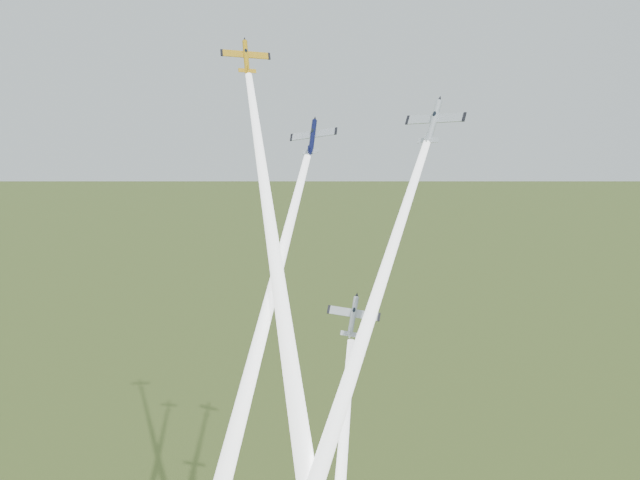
{
  "coord_description": "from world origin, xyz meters",
  "views": [
    {
      "loc": [
        16.74,
        -105.56,
        110.79
      ],
      "look_at": [
        0.0,
        -6.0,
        92.0
      ],
      "focal_mm": 45.0,
      "sensor_mm": 36.0,
      "label": 1
    }
  ],
  "objects": [
    {
      "name": "plane_silver_low",
      "position": [
        4.76,
        -9.3,
        83.02
      ],
      "size": [
        7.29,
        5.04,
        6.65
      ],
      "primitive_type": null,
      "rotation": [
        0.91,
        0.12,
        0.02
      ],
      "color": "#A1A8AF"
    },
    {
      "name": "plane_silver_right",
      "position": [
        13.94,
        -1.14,
        106.98
      ],
      "size": [
        9.5,
        8.79,
        7.79
      ],
      "primitive_type": null,
      "rotation": [
        0.91,
        -0.07,
        -0.38
      ],
      "color": "silver"
    },
    {
      "name": "smoke_trail_yellow",
      "position": [
        -4.1,
        -12.97,
        89.06
      ],
      "size": [
        18.21,
        36.67,
        49.43
      ],
      "primitive_type": null,
      "rotation": [
        -0.66,
        0.0,
        0.42
      ],
      "color": "white"
    },
    {
      "name": "plane_navy",
      "position": [
        -2.45,
        2.47,
        104.71
      ],
      "size": [
        6.96,
        6.35,
        7.03
      ],
      "primitive_type": null,
      "rotation": [
        0.91,
        -0.15,
        -0.19
      ],
      "color": "#0D1139"
    },
    {
      "name": "plane_yellow",
      "position": [
        -12.46,
        5.74,
        115.55
      ],
      "size": [
        8.28,
        7.72,
        6.65
      ],
      "primitive_type": null,
      "rotation": [
        0.91,
        0.06,
        0.42
      ],
      "color": "gold"
    },
    {
      "name": "smoke_trail_navy",
      "position": [
        -6.1,
        -16.72,
        79.46
      ],
      "size": [
        9.39,
        36.95,
        46.96
      ],
      "primitive_type": null,
      "rotation": [
        -0.66,
        0.0,
        -0.19
      ],
      "color": "white"
    },
    {
      "name": "smoke_trail_silver_right",
      "position": [
        5.69,
        -21.56,
        78.52
      ],
      "size": [
        18.1,
        39.99,
        53.4
      ],
      "primitive_type": null,
      "rotation": [
        -0.66,
        0.0,
        -0.38
      ],
      "color": "white"
    }
  ]
}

